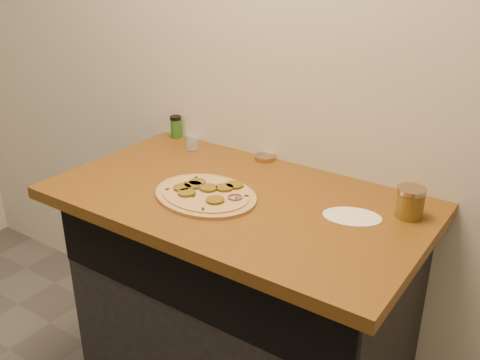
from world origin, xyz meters
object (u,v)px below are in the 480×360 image
Objects in this scene: spice_shaker at (176,127)px; chefs_knife at (191,133)px; pizza at (206,194)px; salsa_jar at (410,202)px.

chefs_knife is at bearing 69.13° from spice_shaker.
chefs_knife is 3.10× the size of spice_shaker.
salsa_jar reaches higher than pizza.
pizza reaches higher than chefs_knife.
pizza is 0.62m from salsa_jar.
chefs_knife is at bearing 168.32° from salsa_jar.
chefs_knife is 1.01m from salsa_jar.
spice_shaker reaches higher than chefs_knife.
salsa_jar is at bearing -11.68° from chefs_knife.
pizza is at bearing -46.19° from chefs_knife.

